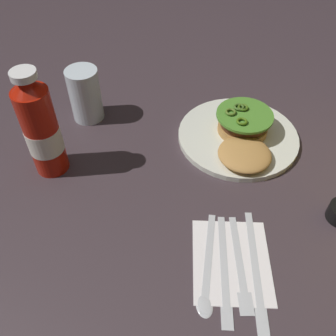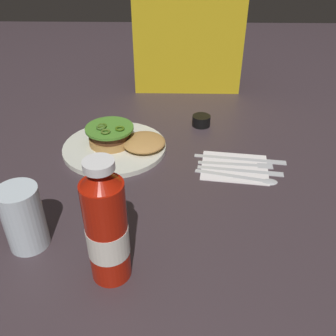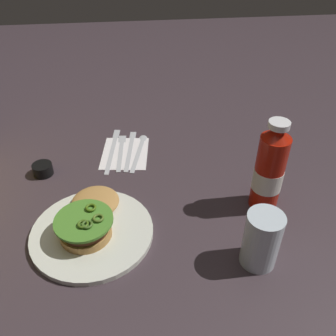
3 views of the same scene
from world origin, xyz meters
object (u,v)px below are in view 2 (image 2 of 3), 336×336
at_px(water_glass, 23,218).
at_px(fork_utensil, 242,163).
at_px(spoon_utensil, 248,177).
at_px(condiment_cup, 201,121).
at_px(burger_sandwich, 122,138).
at_px(napkin, 235,167).
at_px(ketchup_bottle, 107,228).
at_px(steak_knife, 246,158).
at_px(butter_knife, 246,170).
at_px(dinner_plate, 115,147).
at_px(diner_person, 189,10).

xyz_separation_m(water_glass, fork_utensil, (0.42, 0.26, -0.06)).
bearing_deg(spoon_utensil, condiment_cup, 109.66).
xyz_separation_m(burger_sandwich, napkin, (0.27, -0.08, -0.03)).
height_order(ketchup_bottle, fork_utensil, ketchup_bottle).
height_order(condiment_cup, napkin, condiment_cup).
relative_size(burger_sandwich, ketchup_bottle, 0.90).
relative_size(ketchup_bottle, napkin, 1.43).
distance_m(ketchup_bottle, spoon_utensil, 0.39).
distance_m(burger_sandwich, condiment_cup, 0.24).
bearing_deg(ketchup_bottle, steak_knife, 51.91).
bearing_deg(water_glass, napkin, 32.28).
relative_size(condiment_cup, butter_knife, 0.26).
bearing_deg(napkin, dinner_plate, 165.60).
bearing_deg(steak_knife, burger_sandwich, 171.35).
xyz_separation_m(dinner_plate, napkin, (0.29, -0.08, -0.00)).
height_order(spoon_utensil, butter_knife, same).
bearing_deg(condiment_cup, diner_person, 96.82).
xyz_separation_m(napkin, butter_knife, (0.02, -0.02, 0.00)).
bearing_deg(steak_knife, diner_person, 105.87).
bearing_deg(spoon_utensil, water_glass, -153.78).
relative_size(condiment_cup, steak_knife, 0.23).
distance_m(dinner_plate, spoon_utensil, 0.34).
distance_m(water_glass, spoon_utensil, 0.48).
xyz_separation_m(steak_knife, diner_person, (-0.14, 0.48, 0.24)).
distance_m(condiment_cup, spoon_utensil, 0.27).
height_order(burger_sandwich, spoon_utensil, burger_sandwich).
height_order(water_glass, diner_person, diner_person).
distance_m(water_glass, steak_knife, 0.52).
bearing_deg(steak_knife, dinner_plate, 172.69).
bearing_deg(steak_knife, fork_utensil, -117.78).
bearing_deg(napkin, butter_knife, -34.04).
xyz_separation_m(condiment_cup, fork_utensil, (0.09, -0.20, -0.01)).
relative_size(water_glass, napkin, 0.79).
bearing_deg(napkin, fork_utensil, 28.98).
bearing_deg(ketchup_bottle, spoon_utensil, 45.64).
bearing_deg(fork_utensil, spoon_utensil, -86.24).
relative_size(condiment_cup, napkin, 0.33).
bearing_deg(butter_knife, ketchup_bottle, -131.56).
distance_m(water_glass, diner_person, 0.84).
height_order(ketchup_bottle, napkin, ketchup_bottle).
bearing_deg(steak_knife, napkin, -133.34).
distance_m(ketchup_bottle, steak_knife, 0.46).
relative_size(butter_knife, steak_knife, 0.90).
bearing_deg(ketchup_bottle, dinner_plate, 97.41).
bearing_deg(fork_utensil, steak_knife, 62.22).
relative_size(dinner_plate, napkin, 1.68).
bearing_deg(fork_utensil, butter_knife, -81.85).
relative_size(burger_sandwich, water_glass, 1.65).
bearing_deg(napkin, burger_sandwich, 163.66).
xyz_separation_m(dinner_plate, steak_knife, (0.33, -0.04, -0.00)).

